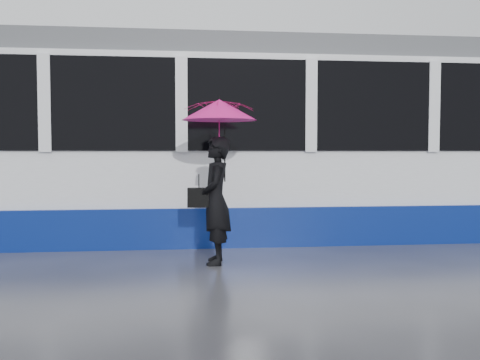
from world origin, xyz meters
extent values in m
plane|color=#2C2C31|center=(0.00, 0.00, 0.00)|extent=(90.00, 90.00, 0.00)
cube|color=#3F3D38|center=(0.00, 1.78, 0.01)|extent=(34.00, 0.07, 0.02)
cube|color=#3F3D38|center=(0.00, 3.22, 0.01)|extent=(34.00, 0.07, 0.02)
cube|color=white|center=(-2.05, 2.50, 1.52)|extent=(24.00, 2.40, 2.95)
cube|color=navy|center=(-2.05, 2.50, 0.31)|extent=(24.00, 2.56, 0.62)
cube|color=black|center=(-2.05, 2.50, 2.20)|extent=(23.00, 2.48, 1.40)
cube|color=#4F5156|center=(-2.05, 2.50, 3.17)|extent=(23.60, 2.20, 0.35)
imported|color=black|center=(-0.11, 0.14, 0.84)|extent=(0.44, 0.64, 1.68)
imported|color=#E01272|center=(-0.06, 0.14, 1.77)|extent=(0.97, 0.99, 0.84)
cone|color=#E01272|center=(-0.06, 0.14, 2.03)|extent=(1.05, 1.05, 0.27)
cylinder|color=black|center=(-0.06, 0.14, 2.19)|extent=(0.01, 0.01, 0.06)
cylinder|color=black|center=(0.02, 0.16, 1.46)|extent=(0.02, 0.02, 0.74)
cube|color=black|center=(-0.33, 0.16, 0.88)|extent=(0.31, 0.15, 0.26)
cylinder|color=black|center=(-0.33, 0.16, 1.10)|extent=(0.01, 0.01, 0.18)
camera|label=1|loc=(-0.57, -6.88, 1.48)|focal=40.00mm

